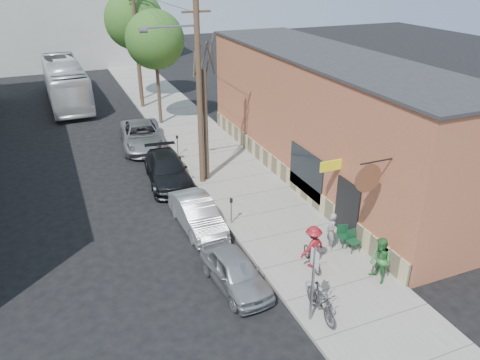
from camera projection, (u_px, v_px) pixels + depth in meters
name	position (u px, v px, depth m)	size (l,w,h in m)	color
ground	(195.00, 257.00, 18.96)	(120.00, 120.00, 0.00)	black
sidewalk	(207.00, 149.00, 29.59)	(4.50, 58.00, 0.15)	gray
cafe_building	(326.00, 118.00, 24.84)	(6.60, 20.20, 6.61)	#A0573B
end_cap_building	(58.00, 9.00, 50.75)	(18.00, 8.00, 12.00)	#B6B6B0
sign_post	(313.00, 278.00, 14.74)	(0.07, 0.45, 2.80)	slate
parking_meter_near	(231.00, 207.00, 20.73)	(0.14, 0.14, 1.24)	slate
parking_meter_far	(177.00, 142.00, 28.08)	(0.14, 0.14, 1.24)	slate
utility_pole_near	(198.00, 84.00, 22.81)	(3.57, 0.28, 10.00)	#503A28
utility_pole_far	(137.00, 40.00, 35.60)	(1.80, 0.28, 10.00)	#503A28
tree_bare	(206.00, 127.00, 24.12)	(0.24, 0.24, 5.91)	#44392C
tree_leafy_mid	(155.00, 40.00, 31.54)	(3.98, 3.98, 7.86)	#44392C
tree_leafy_far	(134.00, 20.00, 37.11)	(4.67, 4.67, 8.75)	#44392C
patio_chair_a	(344.00, 236.00, 19.26)	(0.50, 0.50, 0.88)	#103C23
patio_chair_b	(354.00, 241.00, 18.91)	(0.50, 0.50, 0.88)	#103C23
patron_grey	(331.00, 231.00, 18.93)	(0.58, 0.38, 1.60)	gray
patron_green	(380.00, 260.00, 16.94)	(0.86, 0.67, 1.78)	#2E7534
cyclist	(313.00, 247.00, 17.80)	(1.11, 0.64, 1.72)	maroon
cyclist_bike	(312.00, 256.00, 17.98)	(0.58, 1.67, 0.88)	black
parked_bike_a	(321.00, 302.00, 15.38)	(0.53, 1.86, 1.12)	black
parked_bike_b	(320.00, 293.00, 15.96)	(0.58, 1.66, 0.87)	gray
car_0	(235.00, 271.00, 17.02)	(1.52, 3.79, 1.29)	#A2A6A9
car_1	(197.00, 214.00, 20.74)	(1.46, 4.17, 1.38)	silver
car_2	(167.00, 170.00, 24.96)	(2.04, 5.03, 1.46)	black
car_3	(142.00, 136.00, 29.73)	(2.55, 5.54, 1.54)	gray
bus	(65.00, 82.00, 38.60)	(2.87, 12.27, 3.42)	white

